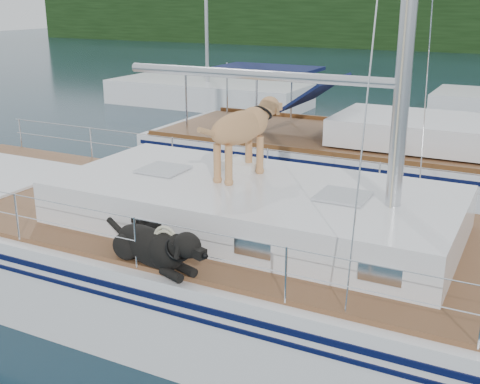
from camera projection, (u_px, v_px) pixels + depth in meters
The scene contains 4 objects.
ground at pixel (203, 296), 8.68m from camera, with size 120.00×120.00×0.00m, color black.
main_sailboat at pixel (208, 254), 8.42m from camera, with size 12.00×3.95×14.01m.
neighbor_sailboat at pixel (396, 166), 13.06m from camera, with size 11.00×3.50×13.30m.
bg_boat_west at pixel (208, 94), 23.86m from camera, with size 8.00×3.00×11.65m.
Camera 1 is at (4.02, -6.69, 4.11)m, focal length 45.00 mm.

